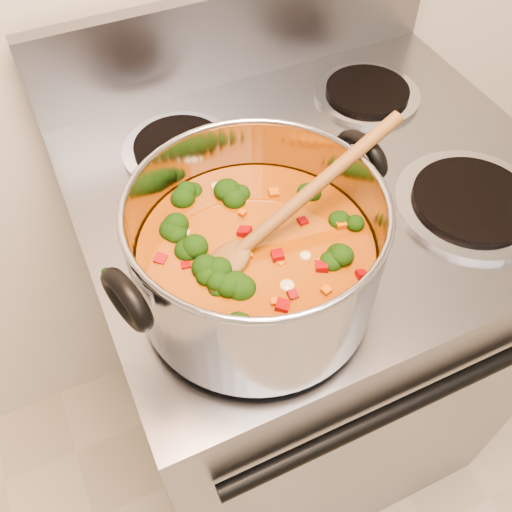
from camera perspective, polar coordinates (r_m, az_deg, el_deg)
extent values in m
cube|color=gray|center=(1.26, 4.51, -7.51)|extent=(0.74, 0.64, 0.92)
cube|color=gray|center=(1.06, -1.61, 21.32)|extent=(0.74, 0.03, 0.16)
cylinder|color=black|center=(0.84, 16.88, -13.16)|extent=(0.63, 0.02, 0.02)
cylinder|color=#A5A5AD|center=(0.75, 0.00, -2.81)|extent=(0.22, 0.22, 0.01)
cylinder|color=black|center=(0.74, 0.00, -2.46)|extent=(0.17, 0.17, 0.01)
cylinder|color=#A5A5AD|center=(0.90, 20.71, 4.95)|extent=(0.22, 0.22, 0.01)
cylinder|color=black|center=(0.90, 20.85, 5.30)|extent=(0.17, 0.17, 0.01)
cylinder|color=#A5A5AD|center=(0.94, -7.60, 10.48)|extent=(0.18, 0.18, 0.01)
cylinder|color=black|center=(0.93, -7.65, 10.85)|extent=(0.15, 0.15, 0.01)
cylinder|color=#A5A5AD|center=(1.06, 11.03, 15.57)|extent=(0.18, 0.18, 0.01)
cylinder|color=black|center=(1.06, 11.10, 15.92)|extent=(0.15, 0.15, 0.01)
cylinder|color=#9F9EA6|center=(0.66, 0.00, 0.34)|extent=(0.29, 0.29, 0.16)
torus|color=#9F9EA6|center=(0.61, 0.00, 4.98)|extent=(0.29, 0.29, 0.01)
cylinder|color=#8E460C|center=(0.69, 0.00, -1.40)|extent=(0.27, 0.27, 0.09)
torus|color=black|center=(0.57, -12.79, -4.28)|extent=(0.04, 0.08, 0.08)
torus|color=black|center=(0.71, 10.43, 9.81)|extent=(0.04, 0.08, 0.08)
ellipsoid|color=black|center=(0.61, -3.00, -3.97)|extent=(0.04, 0.04, 0.03)
ellipsoid|color=black|center=(0.73, 3.96, 7.36)|extent=(0.04, 0.04, 0.03)
ellipsoid|color=black|center=(0.63, -1.88, -1.93)|extent=(0.04, 0.04, 0.03)
ellipsoid|color=black|center=(0.65, -6.85, 0.28)|extent=(0.04, 0.04, 0.03)
ellipsoid|color=black|center=(0.63, 9.96, -2.97)|extent=(0.04, 0.04, 0.03)
ellipsoid|color=black|center=(0.68, 8.29, 3.07)|extent=(0.04, 0.04, 0.03)
ellipsoid|color=black|center=(0.66, -7.91, 0.89)|extent=(0.04, 0.04, 0.03)
ellipsoid|color=black|center=(0.63, -4.62, -1.99)|extent=(0.04, 0.04, 0.03)
ellipsoid|color=black|center=(0.68, 7.13, 2.80)|extent=(0.04, 0.04, 0.03)
ellipsoid|color=black|center=(0.72, 5.68, 6.89)|extent=(0.04, 0.04, 0.03)
ellipsoid|color=black|center=(0.67, 3.48, 2.25)|extent=(0.04, 0.04, 0.03)
ellipsoid|color=#9D0512|center=(0.67, -9.19, 2.01)|extent=(0.01, 0.01, 0.01)
ellipsoid|color=#9D0512|center=(0.61, -0.52, -4.85)|extent=(0.01, 0.01, 0.01)
ellipsoid|color=#9D0512|center=(0.69, 4.23, 4.26)|extent=(0.01, 0.01, 0.01)
ellipsoid|color=#9D0512|center=(0.63, 6.01, -2.21)|extent=(0.01, 0.01, 0.01)
ellipsoid|color=#9D0512|center=(0.68, 0.02, 3.67)|extent=(0.01, 0.01, 0.01)
ellipsoid|color=#9D0512|center=(0.73, -3.29, 7.65)|extent=(0.01, 0.01, 0.01)
ellipsoid|color=#9D0512|center=(0.62, -8.96, -3.84)|extent=(0.01, 0.01, 0.01)
ellipsoid|color=#9D0512|center=(0.69, -1.16, 4.39)|extent=(0.01, 0.01, 0.01)
ellipsoid|color=#9D0512|center=(0.61, 1.16, -4.94)|extent=(0.01, 0.01, 0.01)
ellipsoid|color=#9D0512|center=(0.62, 5.67, -3.35)|extent=(0.01, 0.01, 0.01)
ellipsoid|color=#9D0512|center=(0.67, 8.08, 1.73)|extent=(0.01, 0.01, 0.01)
ellipsoid|color=#9D0512|center=(0.62, -6.97, -3.97)|extent=(0.01, 0.01, 0.01)
ellipsoid|color=#9D0512|center=(0.63, 3.28, -1.72)|extent=(0.01, 0.01, 0.01)
ellipsoid|color=#9D0512|center=(0.66, -7.78, 0.32)|extent=(0.01, 0.01, 0.01)
ellipsoid|color=#B9510A|center=(0.69, -4.74, 3.96)|extent=(0.01, 0.01, 0.01)
ellipsoid|color=#B9510A|center=(0.72, 2.28, 6.57)|extent=(0.01, 0.01, 0.01)
ellipsoid|color=#B9510A|center=(0.67, -8.35, 1.74)|extent=(0.01, 0.01, 0.01)
ellipsoid|color=#B9510A|center=(0.61, -0.39, -4.68)|extent=(0.01, 0.01, 0.01)
ellipsoid|color=#B9510A|center=(0.64, -0.09, -0.73)|extent=(0.01, 0.01, 0.01)
ellipsoid|color=#B9510A|center=(0.69, -1.68, 4.74)|extent=(0.01, 0.01, 0.01)
ellipsoid|color=#B9510A|center=(0.70, -4.43, 5.30)|extent=(0.01, 0.01, 0.01)
ellipsoid|color=#B9510A|center=(0.60, -1.40, -5.32)|extent=(0.01, 0.01, 0.01)
ellipsoid|color=#B9510A|center=(0.62, 8.86, -3.54)|extent=(0.01, 0.01, 0.01)
ellipsoid|color=#B9510A|center=(0.61, -0.60, -4.68)|extent=(0.01, 0.01, 0.01)
ellipsoid|color=#C7BD88|center=(0.68, -6.49, 3.32)|extent=(0.02, 0.02, 0.01)
ellipsoid|color=#C7BD88|center=(0.69, 6.57, 4.23)|extent=(0.02, 0.02, 0.01)
ellipsoid|color=#C7BD88|center=(0.63, -5.73, -2.67)|extent=(0.02, 0.02, 0.01)
ellipsoid|color=#C7BD88|center=(0.71, -1.71, 5.81)|extent=(0.02, 0.02, 0.01)
ellipsoid|color=#C7BD88|center=(0.70, -9.43, 3.99)|extent=(0.02, 0.02, 0.01)
ellipsoid|color=brown|center=(0.64, -3.29, -0.93)|extent=(0.08, 0.06, 0.05)
cylinder|color=brown|center=(0.65, 5.58, 6.57)|extent=(0.25, 0.06, 0.11)
ellipsoid|color=black|center=(0.74, -13.04, -6.41)|extent=(0.01, 0.01, 0.01)
ellipsoid|color=black|center=(0.72, 13.55, -8.82)|extent=(0.01, 0.01, 0.01)
ellipsoid|color=black|center=(0.88, 3.29, 7.53)|extent=(0.01, 0.01, 0.01)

